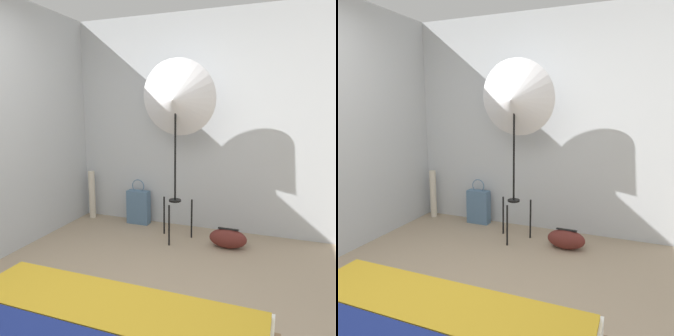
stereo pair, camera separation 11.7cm
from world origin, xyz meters
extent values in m
cube|color=#B7BCC1|center=(0.00, 2.41, 1.30)|extent=(8.00, 0.05, 2.60)
cube|color=#B7BCC1|center=(-1.58, 1.00, 1.30)|extent=(0.05, 8.00, 2.60)
cube|color=gold|center=(0.17, 0.06, 0.35)|extent=(1.80, 0.46, 0.04)
cylinder|color=black|center=(-0.08, 1.73, 0.23)|extent=(0.02, 0.02, 0.46)
cylinder|color=black|center=(-0.25, 2.02, 0.23)|extent=(0.02, 0.02, 0.46)
cylinder|color=black|center=(0.09, 2.02, 0.23)|extent=(0.02, 0.02, 0.46)
cylinder|color=black|center=(-0.08, 1.93, 0.46)|extent=(0.14, 0.14, 0.02)
cylinder|color=black|center=(-0.08, 1.93, 1.03)|extent=(0.02, 0.02, 1.13)
cone|color=silver|center=(-0.08, 1.93, 1.59)|extent=(0.85, 0.33, 0.87)
cube|color=slate|center=(-0.70, 2.26, 0.22)|extent=(0.29, 0.13, 0.44)
torus|color=slate|center=(-0.70, 2.26, 0.50)|extent=(0.17, 0.01, 0.17)
ellipsoid|color=#5B231E|center=(0.54, 1.89, 0.10)|extent=(0.41, 0.21, 0.21)
cube|color=black|center=(0.54, 1.89, 0.21)|extent=(0.22, 0.04, 0.01)
cylinder|color=beige|center=(-1.39, 2.25, 0.33)|extent=(0.09, 0.09, 0.65)
camera|label=1|loc=(1.09, -1.47, 1.50)|focal=35.00mm
camera|label=2|loc=(1.20, -1.43, 1.50)|focal=35.00mm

